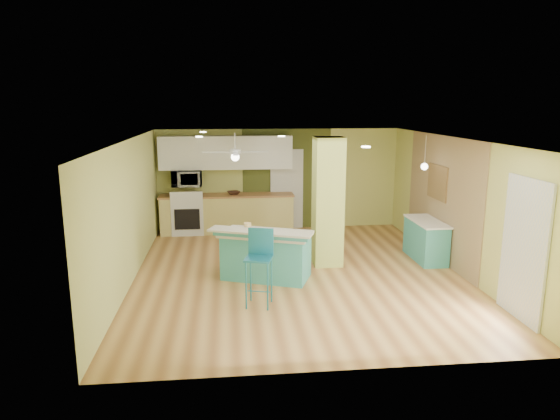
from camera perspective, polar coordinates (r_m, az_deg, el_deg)
The scene contains 23 objects.
floor at distance 9.44m, azimuth 2.04°, elevation -7.24°, with size 6.00×7.00×0.01m, color #966134.
ceiling at distance 8.93m, azimuth 2.17°, elevation 8.13°, with size 6.00×7.00×0.01m, color white.
wall_back at distance 12.53m, azimuth -0.16°, elevation 3.54°, with size 6.00×0.01×2.50m, color #C1C569.
wall_front at distance 5.77m, azimuth 7.04°, elevation -6.97°, with size 6.00×0.01×2.50m, color #C1C569.
wall_left at distance 9.18m, azimuth -16.81°, elevation -0.19°, with size 0.01×7.00×2.50m, color #C1C569.
wall_right at distance 9.97m, azimuth 19.46°, elevation 0.59°, with size 0.01×7.00×2.50m, color #C1C569.
wood_panel at distance 10.50m, azimuth 17.99°, elevation 1.25°, with size 0.02×3.40×2.50m, color #896F4E.
olive_accent at distance 12.53m, azimuth 0.76°, elevation 3.54°, with size 2.20×0.02×2.50m, color #464D1F.
interior_door at distance 12.54m, azimuth 0.77°, elevation 2.39°, with size 0.82×0.05×2.00m, color silver.
french_door at distance 8.05m, azimuth 26.09°, elevation -4.11°, with size 0.04×1.08×2.10m, color silver.
column at distance 9.69m, azimuth 5.49°, elevation 0.92°, with size 0.55×0.55×2.50m, color #B3C159.
kitchen_run at distance 12.31m, azimuth -6.04°, elevation -0.38°, with size 3.25×0.63×0.94m.
stove at distance 12.34m, azimuth -10.46°, elevation -0.54°, with size 0.76×0.66×1.08m.
upper_cabinets at distance 12.19m, azimuth -6.20°, elevation 6.55°, with size 3.20×0.34×0.80m, color white.
microwave at distance 12.19m, azimuth -10.61°, elevation 3.56°, with size 0.70×0.48×0.39m, color silver.
ceiling_fan at distance 10.87m, azimuth -5.16°, elevation 6.56°, with size 1.41×1.41×0.61m.
pendant_lamp at distance 10.41m, azimuth 16.18°, elevation 4.81°, with size 0.14×0.14×0.69m.
wall_decor at distance 10.62m, azimuth 17.55°, elevation 3.04°, with size 0.03×0.90×0.70m, color brown.
peninsula at distance 9.06m, azimuth -1.62°, elevation -5.07°, with size 1.94×1.52×0.97m.
bar_stool at distance 7.81m, azimuth -2.33°, elevation -5.12°, with size 0.49×0.49×1.21m.
side_counter at distance 10.55m, azimuth 16.32°, elevation -3.30°, with size 0.54×1.26×0.81m.
fruit_bowl at distance 12.20m, azimuth -5.32°, elevation 1.96°, with size 0.31×0.31×0.08m, color #392117.
canister at distance 8.93m, azimuth -3.73°, elevation -2.07°, with size 0.13×0.13×0.19m, color gold.
Camera 1 is at (-1.27, -8.81, 3.14)m, focal length 32.00 mm.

